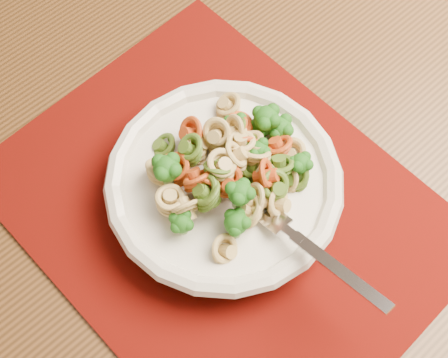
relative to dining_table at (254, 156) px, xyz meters
The scene contains 5 objects.
dining_table is the anchor object (origin of this frame).
placemat 0.17m from the dining_table, 77.17° to the right, with size 0.43×0.34×0.00m, color #500403.
pasta_bowl 0.18m from the dining_table, 78.59° to the right, with size 0.23×0.23×0.04m.
pasta_broccoli_heap 0.19m from the dining_table, 78.59° to the right, with size 0.20×0.20×0.06m, color tan, non-canonical shape.
fork 0.22m from the dining_table, 55.31° to the right, with size 0.19×0.02×0.01m, color silver, non-canonical shape.
Camera 1 is at (-0.17, -1.07, 1.33)m, focal length 50.00 mm.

